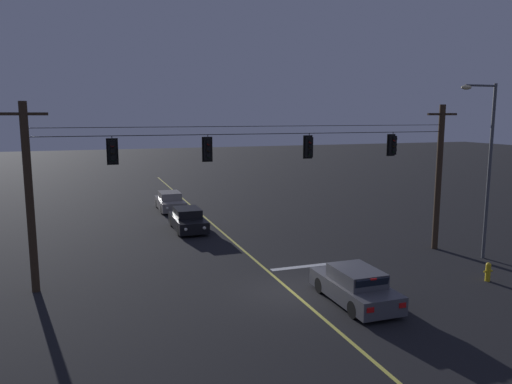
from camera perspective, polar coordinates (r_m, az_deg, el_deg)
The scene contains 13 objects.
ground_plane at distance 20.55m, azimuth 4.24°, elevation -11.56°, with size 180.00×180.00×0.00m, color black.
lane_centre_stripe at distance 29.15m, azimuth -3.24°, elevation -5.33°, with size 0.14×60.00×0.01m, color #D1C64C.
stop_bar_paint at distance 23.82m, azimuth 5.65°, elevation -8.65°, with size 3.40×0.36×0.01m, color silver.
signal_span_assembly at distance 22.76m, azimuth 0.83°, elevation 0.98°, with size 21.75×0.32×7.75m.
traffic_light_leftmost at distance 21.24m, azimuth -16.41°, elevation 4.54°, with size 0.48×0.41×1.22m.
traffic_light_left_inner at distance 21.82m, azimuth -5.62°, elevation 4.97°, with size 0.48×0.41×1.22m.
traffic_light_centre at distance 23.47m, azimuth 6.23°, elevation 5.24°, with size 0.48×0.41×1.22m.
traffic_light_right_inner at distance 25.81m, azimuth 15.69°, elevation 5.29°, with size 0.48×0.41×1.22m.
car_waiting_near_lane at distance 19.58m, azimuth 11.49°, elevation -10.76°, with size 1.80×4.33×1.39m.
car_oncoming_lead at distance 31.15m, azimuth -7.97°, elevation -3.25°, with size 1.80×4.42×1.39m.
car_oncoming_trailing at distance 37.86m, azimuth -10.01°, elevation -1.12°, with size 1.80×4.42×1.39m.
street_lamp_corner at distance 26.53m, azimuth 25.25°, elevation 3.76°, with size 2.11×0.30×8.71m.
fire_hydrant at distance 23.87m, azimuth 25.48°, elevation -8.37°, with size 0.44×0.22×0.84m.
Camera 1 is at (-7.70, -17.64, 7.20)m, focal length 34.24 mm.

